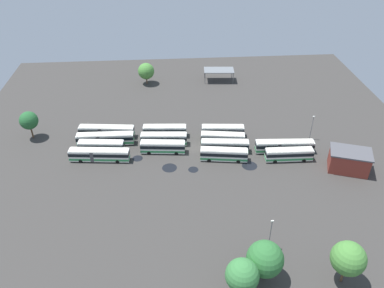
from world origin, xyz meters
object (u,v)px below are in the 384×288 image
(bus_row0_slot1, at_px, (101,146))
(bus_row2_slot3, at_px, (223,131))
(maintenance_shelter, at_px, (219,70))
(tree_northeast, at_px, (146,71))
(bus_row0_slot2, at_px, (105,139))
(bus_row1_slot2, at_px, (164,139))
(tree_northwest, at_px, (29,121))
(bus_row3_slot1, at_px, (284,146))
(bus_row2_slot0, at_px, (224,154))
(tree_north_edge, at_px, (348,259))
(tree_east_edge, at_px, (242,275))
(tree_south_edge, at_px, (265,259))
(bus_row2_slot1, at_px, (225,146))
(bus_row1_slot1, at_px, (163,147))
(depot_building, at_px, (349,160))
(lamp_post_far_corner, at_px, (312,126))
(bus_row0_slot3, at_px, (106,131))
(bus_row1_slot3, at_px, (165,131))
(bus_row3_slot0, at_px, (289,154))
(lamp_post_near_entrance, at_px, (270,233))
(bus_row2_slot2, at_px, (223,138))

(bus_row0_slot1, height_order, bus_row2_slot3, same)
(maintenance_shelter, relative_size, tree_northeast, 1.44)
(bus_row0_slot2, relative_size, bus_row1_slot2, 1.22)
(bus_row0_slot2, distance_m, tree_northwest, 21.96)
(bus_row0_slot1, xyz_separation_m, bus_row3_slot1, (49.07, -3.58, 0.00))
(bus_row2_slot0, xyz_separation_m, tree_north_edge, (16.13, -38.44, 4.37))
(bus_row0_slot2, bearing_deg, tree_east_edge, -59.68)
(bus_row0_slot2, distance_m, tree_south_edge, 57.42)
(tree_northwest, height_order, tree_northeast, tree_northwest)
(bus_row2_slot0, height_order, bus_row2_slot1, same)
(tree_northwest, relative_size, tree_south_edge, 0.96)
(maintenance_shelter, bearing_deg, tree_northwest, -149.84)
(bus_row1_slot1, distance_m, tree_northwest, 38.47)
(tree_northeast, bearing_deg, bus_row0_slot1, -105.06)
(bus_row2_slot0, distance_m, depot_building, 31.35)
(bus_row2_slot1, bearing_deg, lamp_post_far_corner, 9.65)
(bus_row2_slot1, distance_m, bus_row3_slot1, 15.97)
(bus_row0_slot1, bearing_deg, bus_row0_slot3, 85.59)
(bus_row0_slot2, bearing_deg, depot_building, -14.54)
(bus_row2_slot3, relative_size, tree_northwest, 1.48)
(bus_row1_slot3, height_order, bus_row3_slot1, same)
(bus_row2_slot3, bearing_deg, bus_row1_slot1, -158.80)
(bus_row3_slot0, distance_m, depot_building, 14.70)
(bus_row1_slot3, relative_size, bus_row2_slot0, 0.99)
(bus_row1_slot1, xyz_separation_m, tree_north_edge, (31.98, -43.12, 4.37))
(bus_row1_slot2, relative_size, tree_north_edge, 1.37)
(bus_row1_slot3, height_order, bus_row2_slot1, same)
(tree_south_edge, bearing_deg, bus_row2_slot3, 90.67)
(bus_row2_slot0, xyz_separation_m, tree_south_edge, (1.87, -36.62, 3.35))
(bus_row1_slot1, xyz_separation_m, bus_row2_slot0, (15.85, -4.68, 0.00))
(bus_row3_slot1, distance_m, tree_northeast, 59.24)
(bus_row1_slot3, relative_size, tree_east_edge, 1.53)
(bus_row1_slot2, height_order, bus_row2_slot3, same)
(lamp_post_near_entrance, xyz_separation_m, tree_south_edge, (-2.82, -6.90, 1.02))
(bus_row2_slot0, xyz_separation_m, bus_row2_slot2, (0.74, 7.44, -0.00))
(maintenance_shelter, relative_size, tree_south_edge, 1.30)
(bus_row2_slot1, height_order, bus_row2_slot2, same)
(bus_row2_slot3, distance_m, tree_northwest, 54.33)
(tree_east_edge, xyz_separation_m, tree_south_edge, (4.65, 3.03, 0.06))
(bus_row1_slot2, relative_size, tree_northwest, 1.56)
(bus_row2_slot3, relative_size, tree_northeast, 1.58)
(bus_row2_slot2, height_order, tree_north_edge, tree_north_edge)
(maintenance_shelter, relative_size, lamp_post_near_entrance, 1.48)
(bus_row1_slot2, bearing_deg, lamp_post_near_entrance, -62.16)
(depot_building, relative_size, tree_northeast, 1.50)
(bus_row2_slot3, distance_m, maintenance_shelter, 37.30)
(bus_row3_slot1, xyz_separation_m, tree_northwest, (-69.50, 12.28, 3.83))
(bus_row1_slot2, xyz_separation_m, bus_row1_slot3, (0.33, 4.10, -0.00))
(bus_row2_slot3, bearing_deg, bus_row0_slot3, 175.96)
(bus_row0_slot1, distance_m, bus_row1_slot3, 18.39)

